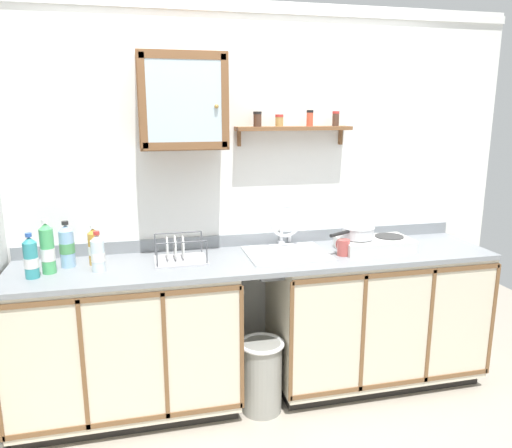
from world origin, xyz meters
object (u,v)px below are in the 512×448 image
at_px(saucepan, 358,232).
at_px(bottle_soda_green_3, 47,249).
at_px(bottle_water_blue_0, 67,246).
at_px(trash_bin, 262,375).
at_px(wall_cabinet, 182,102).
at_px(bottle_juice_amber_4, 94,247).
at_px(bottle_water_clear_2, 98,254).
at_px(bottle_detergent_teal_1, 31,258).
at_px(sink, 286,254).
at_px(hot_plate_stove, 375,244).
at_px(mug, 343,247).
at_px(dish_rack, 179,255).

height_order(saucepan, bottle_soda_green_3, bottle_soda_green_3).
distance_m(bottle_water_blue_0, trash_bin, 1.39).
distance_m(saucepan, wall_cabinet, 1.36).
height_order(bottle_soda_green_3, bottle_juice_amber_4, bottle_soda_green_3).
bearing_deg(bottle_water_clear_2, bottle_detergent_teal_1, -174.17).
distance_m(sink, trash_bin, 0.76).
bearing_deg(sink, hot_plate_stove, -5.76).
bearing_deg(trash_bin, bottle_water_blue_0, 166.44).
relative_size(hot_plate_stove, bottle_detergent_teal_1, 1.86).
distance_m(bottle_water_blue_0, bottle_juice_amber_4, 0.15).
bearing_deg(bottle_soda_green_3, sink, 2.39).
height_order(sink, mug, sink).
height_order(bottle_water_clear_2, dish_rack, bottle_water_clear_2).
bearing_deg(dish_rack, bottle_water_blue_0, 175.66).
relative_size(bottle_soda_green_3, bottle_juice_amber_4, 1.28).
height_order(sink, hot_plate_stove, sink).
relative_size(bottle_detergent_teal_1, trash_bin, 0.54).
bearing_deg(bottle_water_clear_2, mug, -1.25).
distance_m(sink, bottle_water_blue_0, 1.32).
bearing_deg(dish_rack, bottle_detergent_teal_1, -171.74).
relative_size(sink, hot_plate_stove, 1.08).
bearing_deg(bottle_water_blue_0, trash_bin, -13.56).
bearing_deg(sink, bottle_water_blue_0, 178.28).
bearing_deg(wall_cabinet, saucepan, -7.70).
bearing_deg(bottle_juice_amber_4, bottle_water_clear_2, -77.52).
xyz_separation_m(bottle_water_blue_0, bottle_soda_green_3, (-0.09, -0.10, 0.01)).
height_order(hot_plate_stove, saucepan, saucepan).
bearing_deg(saucepan, dish_rack, 178.38).
relative_size(bottle_detergent_teal_1, dish_rack, 0.81).
relative_size(hot_plate_stove, bottle_juice_amber_4, 1.95).
xyz_separation_m(bottle_juice_amber_4, trash_bin, (0.95, -0.27, -0.80)).
xyz_separation_m(sink, hot_plate_stove, (0.58, -0.06, 0.04)).
distance_m(saucepan, bottle_water_clear_2, 1.60).
distance_m(bottle_water_blue_0, bottle_water_clear_2, 0.22).
distance_m(bottle_detergent_teal_1, bottle_juice_amber_4, 0.36).
height_order(bottle_water_blue_0, bottle_juice_amber_4, bottle_water_blue_0).
distance_m(hot_plate_stove, trash_bin, 1.10).
bearing_deg(saucepan, wall_cabinet, 172.30).
relative_size(bottle_detergent_teal_1, wall_cabinet, 0.46).
bearing_deg(bottle_water_blue_0, bottle_soda_green_3, -132.31).
bearing_deg(trash_bin, bottle_juice_amber_4, 164.10).
distance_m(bottle_soda_green_3, dish_rack, 0.73).
height_order(saucepan, bottle_juice_amber_4, bottle_juice_amber_4).
xyz_separation_m(bottle_water_blue_0, trash_bin, (1.09, -0.26, -0.82)).
bearing_deg(mug, wall_cabinet, 166.56).
relative_size(bottle_water_blue_0, trash_bin, 0.59).
xyz_separation_m(bottle_water_blue_0, dish_rack, (0.63, -0.05, -0.09)).
xyz_separation_m(hot_plate_stove, mug, (-0.25, -0.06, 0.01)).
xyz_separation_m(bottle_detergent_teal_1, wall_cabinet, (0.86, 0.23, 0.83)).
distance_m(sink, hot_plate_stove, 0.59).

